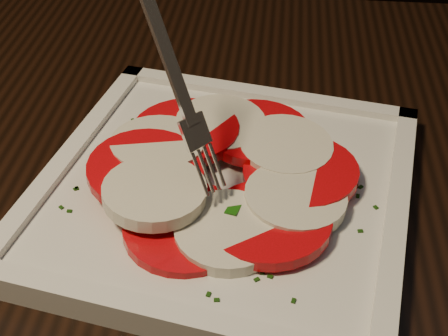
% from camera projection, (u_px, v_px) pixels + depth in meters
% --- Properties ---
extents(table, '(1.30, 0.96, 0.75)m').
position_uv_depth(table, '(124.00, 306.00, 0.51)').
color(table, black).
rests_on(table, ground).
extents(chair, '(0.55, 0.55, 0.93)m').
position_uv_depth(chair, '(250.00, 14.00, 1.21)').
color(chair, black).
rests_on(chair, ground).
extents(plate, '(0.33, 0.33, 0.01)m').
position_uv_depth(plate, '(224.00, 192.00, 0.46)').
color(plate, silver).
rests_on(plate, table).
extents(caprese_salad, '(0.22, 0.20, 0.03)m').
position_uv_depth(caprese_salad, '(224.00, 172.00, 0.45)').
color(caprese_salad, red).
rests_on(caprese_salad, plate).
extents(fork, '(0.08, 0.09, 0.16)m').
position_uv_depth(fork, '(161.00, 60.00, 0.40)').
color(fork, white).
rests_on(fork, caprese_salad).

